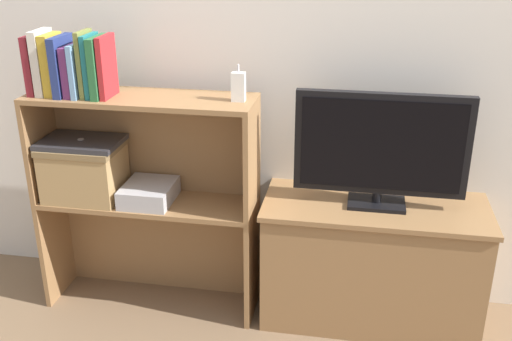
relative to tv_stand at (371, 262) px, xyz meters
The scene contains 20 objects.
ground_plane 0.56m from the tv_stand, 158.88° to the right, with size 16.00×16.00×0.00m, color brown.
wall_back 1.07m from the tv_stand, 155.24° to the left, with size 10.00×0.05×2.40m.
tv_stand is the anchor object (origin of this frame).
tv 0.50m from the tv_stand, 90.00° to the right, with size 0.65×0.14×0.45m.
bookshelf_lower_tier 0.92m from the tv_stand, behind, with size 0.89×0.27×0.49m.
bookshelf_upper_tier 1.05m from the tv_stand, behind, with size 0.89×0.27×0.44m.
book_maroon 1.53m from the tv_stand, behind, with size 0.03×0.13×0.22m.
book_ivory 1.50m from the tv_stand, behind, with size 0.03×0.13×0.24m.
book_mustard 1.47m from the tv_stand, behind, with size 0.04×0.13×0.23m.
book_navy 1.43m from the tv_stand, behind, with size 0.03×0.16×0.22m.
book_plum 1.39m from the tv_stand, behind, with size 0.03×0.14×0.19m.
book_skyblue 1.37m from the tv_stand, behind, with size 0.02×0.15×0.20m.
book_olive 1.36m from the tv_stand, behind, with size 0.02×0.12×0.25m.
book_teal 1.34m from the tv_stand, behind, with size 0.02×0.13×0.23m.
book_forest 1.31m from the tv_stand, behind, with size 0.03×0.16×0.23m.
book_crimson 1.29m from the tv_stand, behind, with size 0.02×0.14×0.23m.
baby_monitor 0.89m from the tv_stand, behind, with size 0.05×0.03×0.14m.
storage_basket_left 1.23m from the tv_stand, behind, with size 0.31×0.23×0.23m.
laptop 1.26m from the tv_stand, behind, with size 0.32×0.22×0.02m.
magazine_stack 0.94m from the tv_stand, behind, with size 0.20×0.23×0.07m.
Camera 1 is at (0.37, -1.97, 1.54)m, focal length 42.00 mm.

